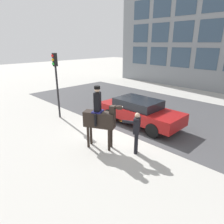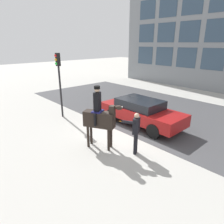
% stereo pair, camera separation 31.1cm
% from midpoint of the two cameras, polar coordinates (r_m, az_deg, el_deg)
% --- Properties ---
extents(ground_plane, '(80.00, 80.00, 0.00)m').
position_cam_midpoint_polar(ground_plane, '(9.71, 0.95, -7.15)').
color(ground_plane, '#B2AFA8').
extents(road_surface, '(23.01, 8.50, 0.01)m').
position_cam_midpoint_polar(road_surface, '(13.27, 15.47, -0.45)').
color(road_surface, '#444447').
rests_on(road_surface, ground_plane).
extents(mounted_horse_lead, '(1.61, 1.06, 2.69)m').
position_cam_midpoint_polar(mounted_horse_lead, '(8.28, -4.52, -1.60)').
color(mounted_horse_lead, black).
rests_on(mounted_horse_lead, ground_plane).
extents(pedestrian_bystander, '(0.75, 0.74, 1.75)m').
position_cam_midpoint_polar(pedestrian_bystander, '(8.00, 5.85, -5.10)').
color(pedestrian_bystander, black).
rests_on(pedestrian_bystander, ground_plane).
extents(street_car_near_lane, '(4.76, 1.91, 1.43)m').
position_cam_midpoint_polar(street_car_near_lane, '(10.99, 6.92, 0.29)').
color(street_car_near_lane, maroon).
rests_on(street_car_near_lane, ground_plane).
extents(traffic_light, '(0.24, 0.29, 3.77)m').
position_cam_midpoint_polar(traffic_light, '(12.03, -16.43, 10.01)').
color(traffic_light, black).
rests_on(traffic_light, ground_plane).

